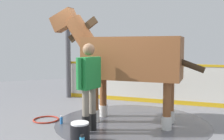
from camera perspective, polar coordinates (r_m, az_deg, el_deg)
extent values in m
cube|color=gray|center=(5.74, 0.94, -11.55)|extent=(16.00, 16.00, 0.02)
cylinder|color=#4C4C54|center=(5.82, 4.38, -11.19)|extent=(3.31, 3.31, 0.00)
cube|color=silver|center=(7.72, 8.63, -3.01)|extent=(3.83, 3.79, 1.09)
cube|color=gold|center=(7.66, 8.69, 1.23)|extent=(3.85, 3.80, 0.06)
cube|color=gold|center=(7.81, 8.58, -6.52)|extent=(3.84, 3.79, 0.12)
cylinder|color=#4C4C51|center=(8.45, -9.48, 2.94)|extent=(0.16, 0.16, 2.63)
cube|color=brown|center=(5.59, 4.48, 2.60)|extent=(2.06, 2.05, 0.88)
cylinder|color=brown|center=(5.74, -3.74, -6.55)|extent=(0.16, 0.16, 0.95)
cylinder|color=silver|center=(5.82, -3.72, -9.86)|extent=(0.20, 0.20, 0.27)
cylinder|color=brown|center=(6.17, -1.93, -5.69)|extent=(0.16, 0.16, 0.95)
cylinder|color=silver|center=(6.25, -1.92, -8.78)|extent=(0.20, 0.20, 0.27)
cylinder|color=brown|center=(5.32, 11.81, -7.60)|extent=(0.16, 0.16, 0.95)
cylinder|color=silver|center=(5.41, 11.74, -11.14)|extent=(0.20, 0.20, 0.27)
cylinder|color=brown|center=(5.79, 12.49, -6.56)|extent=(0.16, 0.16, 0.95)
cylinder|color=silver|center=(5.87, 12.42, -9.84)|extent=(0.20, 0.20, 0.27)
cylinder|color=brown|center=(6.00, -6.33, 7.42)|extent=(0.86, 0.86, 0.93)
cube|color=#382819|center=(6.01, -6.34, 8.67)|extent=(0.56, 0.55, 0.58)
cube|color=brown|center=(6.24, -10.28, 10.54)|extent=(0.66, 0.66, 0.56)
cylinder|color=#382819|center=(5.41, 15.95, 1.26)|extent=(0.58, 0.58, 0.35)
cylinder|color=black|center=(5.26, -4.21, -11.12)|extent=(0.15, 0.15, 0.34)
cylinder|color=slate|center=(5.16, -4.24, -6.63)|extent=(0.13, 0.13, 0.51)
cylinder|color=black|center=(5.09, -5.69, -11.70)|extent=(0.15, 0.15, 0.34)
cylinder|color=slate|center=(4.98, -5.73, -7.06)|extent=(0.13, 0.13, 0.51)
cube|color=#1E7F38|center=(4.98, -5.02, -0.64)|extent=(0.53, 0.46, 0.60)
cylinder|color=#1E7F38|center=(5.22, -3.10, -0.18)|extent=(0.09, 0.09, 0.57)
cylinder|color=#1E7F38|center=(4.75, -7.14, -0.77)|extent=(0.09, 0.09, 0.57)
sphere|color=#936B4C|center=(4.96, -5.07, 4.46)|extent=(0.23, 0.23, 0.23)
cylinder|color=black|center=(4.66, -6.95, -13.43)|extent=(0.34, 0.34, 0.32)
cylinder|color=white|center=(4.61, -6.98, -11.38)|extent=(0.31, 0.31, 0.03)
cylinder|color=black|center=(4.37, -6.50, -13.99)|extent=(0.06, 0.06, 0.04)
cylinder|color=blue|center=(5.76, -10.90, -10.69)|extent=(0.06, 0.06, 0.15)
cylinder|color=white|center=(5.74, -10.92, -9.80)|extent=(0.04, 0.04, 0.03)
torus|color=#B72D1E|center=(6.12, -14.11, -10.36)|extent=(0.57, 0.57, 0.03)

